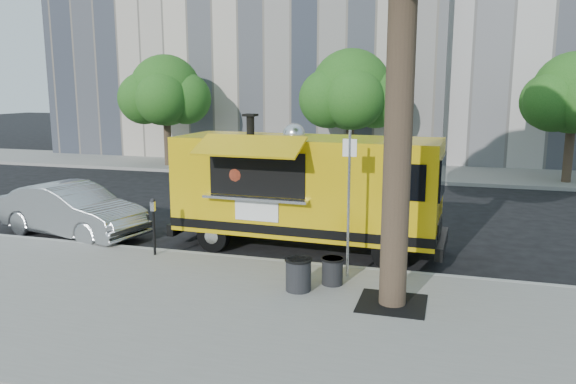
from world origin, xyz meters
name	(u,v)px	position (x,y,z in m)	size (l,w,h in m)	color
ground	(295,255)	(0.00, 0.00, 0.00)	(120.00, 120.00, 0.00)	black
sidewalk	(232,317)	(0.00, -4.00, 0.07)	(60.00, 6.00, 0.15)	gray
curb	(284,264)	(0.00, -0.93, 0.07)	(60.00, 0.14, 0.16)	#999993
far_sidewalk	(374,171)	(0.00, 13.50, 0.07)	(60.00, 5.00, 0.15)	gray
tree_well	(392,303)	(2.60, -2.80, 0.15)	(1.20, 1.20, 0.02)	black
far_tree_a	(166,91)	(-10.00, 12.30, 3.78)	(3.42, 3.42, 5.36)	#33261C
far_tree_b	(351,90)	(-1.00, 12.70, 3.83)	(3.60, 3.60, 5.50)	#33261C
far_tree_c	(574,93)	(8.00, 12.40, 3.72)	(3.24, 3.24, 5.21)	#33261C
sign_post	(349,195)	(1.55, -1.55, 1.85)	(0.28, 0.06, 3.00)	silver
parking_meter	(153,220)	(-3.00, -1.35, 0.98)	(0.11, 0.11, 1.33)	black
food_truck	(305,188)	(0.08, 0.57, 1.55)	(6.77, 3.22, 3.30)	#DCB10B
sedan	(72,210)	(-6.23, 0.00, 0.71)	(1.51, 4.32, 1.42)	#A2A6A9
trash_bin_left	(298,273)	(0.80, -2.63, 0.49)	(0.53, 0.53, 0.63)	black
trash_bin_right	(332,270)	(1.36, -2.11, 0.44)	(0.45, 0.45, 0.54)	black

